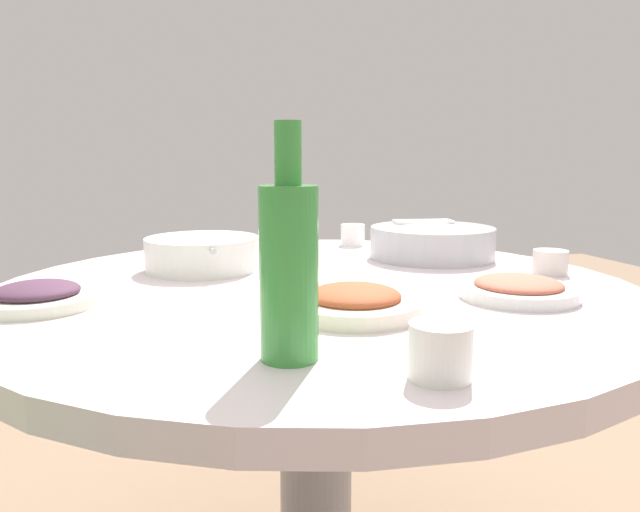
% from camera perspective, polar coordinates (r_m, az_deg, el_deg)
% --- Properties ---
extents(round_dining_table, '(1.24, 1.24, 0.76)m').
position_cam_1_polar(round_dining_table, '(1.19, -0.42, -8.90)').
color(round_dining_table, '#99999E').
rests_on(round_dining_table, ground).
extents(rice_bowl, '(0.30, 0.30, 0.08)m').
position_cam_1_polar(rice_bowl, '(1.47, 10.74, 1.37)').
color(rice_bowl, '#B2B5BA').
rests_on(rice_bowl, round_dining_table).
extents(soup_bowl, '(0.27, 0.25, 0.07)m').
position_cam_1_polar(soup_bowl, '(1.32, -11.27, 0.13)').
color(soup_bowl, white).
rests_on(soup_bowl, round_dining_table).
extents(dish_stirfry, '(0.22, 0.22, 0.05)m').
position_cam_1_polar(dish_stirfry, '(0.94, 3.37, -4.45)').
color(dish_stirfry, '#EEE4CF').
rests_on(dish_stirfry, round_dining_table).
extents(dish_eggplant, '(0.20, 0.20, 0.04)m').
position_cam_1_polar(dish_eggplant, '(1.09, -25.62, -3.52)').
color(dish_eggplant, silver).
rests_on(dish_eggplant, round_dining_table).
extents(dish_tofu_braise, '(0.21, 0.21, 0.04)m').
position_cam_1_polar(dish_tofu_braise, '(1.10, 18.58, -2.99)').
color(dish_tofu_braise, white).
rests_on(dish_tofu_braise, round_dining_table).
extents(green_bottle, '(0.07, 0.07, 0.29)m').
position_cam_1_polar(green_bottle, '(0.71, -3.01, -1.02)').
color(green_bottle, '#378C39').
rests_on(green_bottle, round_dining_table).
extents(tea_cup_near, '(0.07, 0.07, 0.06)m').
position_cam_1_polar(tea_cup_near, '(1.66, 3.18, 2.06)').
color(tea_cup_near, white).
rests_on(tea_cup_near, round_dining_table).
extents(tea_cup_far, '(0.07, 0.07, 0.06)m').
position_cam_1_polar(tea_cup_far, '(0.68, 11.36, -9.02)').
color(tea_cup_far, white).
rests_on(tea_cup_far, round_dining_table).
extents(tea_cup_side, '(0.07, 0.07, 0.05)m').
position_cam_1_polar(tea_cup_side, '(1.34, 21.32, -0.55)').
color(tea_cup_side, silver).
rests_on(tea_cup_side, round_dining_table).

